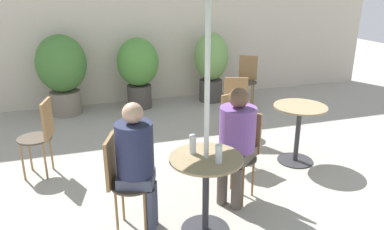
# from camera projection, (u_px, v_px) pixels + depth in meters

# --- Properties ---
(ground_plane) EXTENTS (20.00, 20.00, 0.00)m
(ground_plane) POSITION_uv_depth(u_px,v_px,m) (211.00, 222.00, 3.56)
(ground_plane) COLOR #9E998E
(storefront_wall) EXTENTS (10.00, 0.06, 3.00)m
(storefront_wall) POSITION_uv_depth(u_px,v_px,m) (133.00, 21.00, 6.76)
(storefront_wall) COLOR beige
(storefront_wall) RESTS_ON ground_plane
(cafe_table_near) EXTENTS (0.64, 0.64, 0.74)m
(cafe_table_near) POSITION_uv_depth(u_px,v_px,m) (206.00, 181.00, 3.28)
(cafe_table_near) COLOR #2D2D33
(cafe_table_near) RESTS_ON ground_plane
(cafe_table_far) EXTENTS (0.64, 0.64, 0.74)m
(cafe_table_far) POSITION_uv_depth(u_px,v_px,m) (299.00, 124.00, 4.61)
(cafe_table_far) COLOR #2D2D33
(cafe_table_far) RESTS_ON ground_plane
(bistro_chair_0) EXTENTS (0.44, 0.44, 0.91)m
(bistro_chair_0) POSITION_uv_depth(u_px,v_px,m) (242.00, 147.00, 3.86)
(bistro_chair_0) COLOR #42382D
(bistro_chair_0) RESTS_ON ground_plane
(bistro_chair_1) EXTENTS (0.42, 0.41, 0.91)m
(bistro_chair_1) POSITION_uv_depth(u_px,v_px,m) (121.00, 175.00, 3.29)
(bistro_chair_1) COLOR #42382D
(bistro_chair_1) RESTS_ON ground_plane
(bistro_chair_2) EXTENTS (0.41, 0.39, 0.91)m
(bistro_chair_2) POSITION_uv_depth(u_px,v_px,m) (41.00, 131.00, 4.27)
(bistro_chair_2) COLOR #42382D
(bistro_chair_2) RESTS_ON ground_plane
(bistro_chair_3) EXTENTS (0.43, 0.44, 0.91)m
(bistro_chair_3) POSITION_uv_depth(u_px,v_px,m) (247.00, 76.00, 6.74)
(bistro_chair_3) COLOR #42382D
(bistro_chair_3) RESTS_ON ground_plane
(bistro_chair_4) EXTENTS (0.41, 0.42, 0.91)m
(bistro_chair_4) POSITION_uv_depth(u_px,v_px,m) (235.00, 101.00, 5.36)
(bistro_chair_4) COLOR #42382D
(bistro_chair_4) RESTS_ON ground_plane
(bistro_chair_5) EXTENTS (0.41, 0.42, 0.91)m
(bistro_chair_5) POSITION_uv_depth(u_px,v_px,m) (236.00, 124.00, 4.49)
(bistro_chair_5) COLOR #42382D
(bistro_chair_5) RESTS_ON ground_plane
(seated_person_0) EXTENTS (0.46, 0.46, 1.21)m
(seated_person_0) POSITION_uv_depth(u_px,v_px,m) (237.00, 136.00, 3.69)
(seated_person_0) COLOR brown
(seated_person_0) RESTS_ON ground_plane
(seated_person_1) EXTENTS (0.39, 0.37, 1.23)m
(seated_person_1) POSITION_uv_depth(u_px,v_px,m) (137.00, 157.00, 3.23)
(seated_person_1) COLOR #42475B
(seated_person_1) RESTS_ON ground_plane
(beer_glass_0) EXTENTS (0.06, 0.06, 0.16)m
(beer_glass_0) POSITION_uv_depth(u_px,v_px,m) (219.00, 154.00, 3.08)
(beer_glass_0) COLOR silver
(beer_glass_0) RESTS_ON cafe_table_near
(beer_glass_1) EXTENTS (0.06, 0.06, 0.17)m
(beer_glass_1) POSITION_uv_depth(u_px,v_px,m) (193.00, 144.00, 3.25)
(beer_glass_1) COLOR silver
(beer_glass_1) RESTS_ON cafe_table_near
(potted_plant_0) EXTENTS (0.82, 0.82, 1.36)m
(potted_plant_0) POSITION_uv_depth(u_px,v_px,m) (62.00, 69.00, 6.25)
(potted_plant_0) COLOR slate
(potted_plant_0) RESTS_ON ground_plane
(potted_plant_1) EXTENTS (0.73, 0.73, 1.26)m
(potted_plant_1) POSITION_uv_depth(u_px,v_px,m) (138.00, 67.00, 6.59)
(potted_plant_1) COLOR #47423D
(potted_plant_1) RESTS_ON ground_plane
(potted_plant_2) EXTENTS (0.64, 0.64, 1.29)m
(potted_plant_2) POSITION_uv_depth(u_px,v_px,m) (211.00, 63.00, 6.98)
(potted_plant_2) COLOR #47423D
(potted_plant_2) RESTS_ON ground_plane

